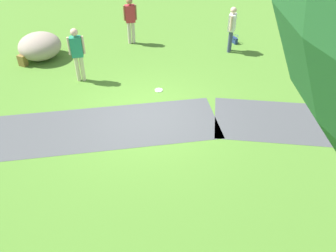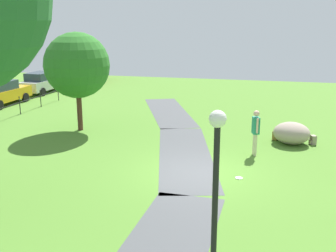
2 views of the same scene
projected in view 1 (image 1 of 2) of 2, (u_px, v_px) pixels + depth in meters
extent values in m
plane|color=#4D7D2B|center=(146.00, 116.00, 10.40)|extent=(48.00, 48.00, 0.00)
cube|color=#48494C|center=(75.00, 130.00, 9.86)|extent=(8.26, 4.00, 0.01)
ellipsoid|color=#A18F7F|center=(40.00, 46.00, 13.11)|extent=(2.04, 2.07, 0.95)
cylinder|color=#38415E|center=(231.00, 40.00, 13.68)|extent=(0.13, 0.13, 0.84)
cylinder|color=#38415E|center=(230.00, 42.00, 13.56)|extent=(0.13, 0.13, 0.84)
cube|color=silver|center=(232.00, 22.00, 13.18)|extent=(0.32, 0.41, 0.63)
cylinder|color=beige|center=(233.00, 19.00, 13.32)|extent=(0.08, 0.08, 0.56)
cylinder|color=beige|center=(231.00, 24.00, 12.99)|extent=(0.08, 0.08, 0.56)
sphere|color=beige|center=(234.00, 10.00, 12.90)|extent=(0.23, 0.23, 0.23)
cylinder|color=beige|center=(82.00, 68.00, 11.81)|extent=(0.13, 0.13, 0.89)
cylinder|color=beige|center=(77.00, 69.00, 11.79)|extent=(0.13, 0.13, 0.89)
cube|color=#238662|center=(76.00, 47.00, 11.33)|extent=(0.41, 0.33, 0.66)
cylinder|color=#DAB193|center=(83.00, 45.00, 11.34)|extent=(0.08, 0.08, 0.59)
cylinder|color=#DAB193|center=(69.00, 46.00, 11.28)|extent=(0.08, 0.08, 0.59)
sphere|color=#DAB193|center=(74.00, 32.00, 11.04)|extent=(0.24, 0.24, 0.24)
cylinder|color=beige|center=(133.00, 32.00, 14.22)|extent=(0.13, 0.13, 0.88)
cylinder|color=beige|center=(129.00, 33.00, 14.20)|extent=(0.13, 0.13, 0.88)
cube|color=#B22D35|center=(130.00, 14.00, 13.75)|extent=(0.41, 0.33, 0.66)
cylinder|color=#936C45|center=(136.00, 12.00, 13.76)|extent=(0.08, 0.08, 0.59)
cylinder|color=#936C45|center=(124.00, 13.00, 13.69)|extent=(0.08, 0.08, 0.59)
sphere|color=#936C45|center=(129.00, 1.00, 13.46)|extent=(0.24, 0.24, 0.24)
cube|color=navy|center=(234.00, 40.00, 14.40)|extent=(0.26, 0.34, 0.24)
torus|color=navy|center=(235.00, 36.00, 14.29)|extent=(0.37, 0.37, 0.02)
cube|color=olive|center=(22.00, 61.00, 12.79)|extent=(0.33, 0.28, 0.40)
cube|color=olive|center=(26.00, 61.00, 12.93)|extent=(0.20, 0.12, 0.18)
cube|color=gray|center=(47.00, 43.00, 14.03)|extent=(0.33, 0.28, 0.40)
cube|color=gray|center=(48.00, 46.00, 13.97)|extent=(0.20, 0.12, 0.18)
cylinder|color=white|center=(159.00, 90.00, 11.53)|extent=(0.25, 0.25, 0.02)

